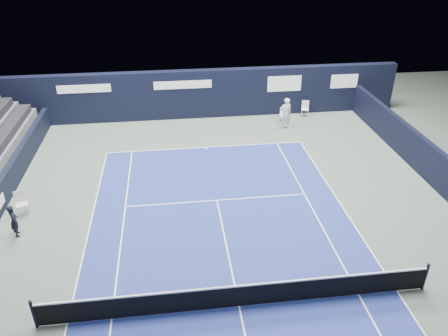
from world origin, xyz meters
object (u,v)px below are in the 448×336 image
(line_judge_chair, at_px, (21,201))
(tennis_net, at_px, (239,295))
(tennis_player, at_px, (286,113))
(folding_chair_back_a, at_px, (283,112))
(folding_chair_back_b, at_px, (305,107))

(line_judge_chair, xyz_separation_m, tennis_net, (8.48, -6.52, -0.10))
(tennis_net, bearing_deg, line_judge_chair, 142.45)
(line_judge_chair, xyz_separation_m, tennis_player, (13.60, 7.54, 0.35))
(folding_chair_back_a, xyz_separation_m, folding_chair_back_b, (1.62, 0.50, 0.03))
(tennis_net, xyz_separation_m, tennis_player, (5.12, 14.06, 0.45))
(folding_chair_back_b, xyz_separation_m, line_judge_chair, (-15.36, -9.22, 0.02))
(folding_chair_back_b, bearing_deg, tennis_net, -98.01)
(line_judge_chair, bearing_deg, folding_chair_back_b, 10.71)
(tennis_net, relative_size, tennis_player, 6.75)
(folding_chair_back_b, bearing_deg, tennis_player, -120.72)
(folding_chair_back_a, relative_size, tennis_net, 0.06)
(line_judge_chair, height_order, tennis_net, tennis_net)
(folding_chair_back_a, height_order, line_judge_chair, line_judge_chair)
(folding_chair_back_a, distance_m, folding_chair_back_b, 1.70)
(folding_chair_back_a, xyz_separation_m, tennis_net, (-5.26, -15.23, -0.04))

